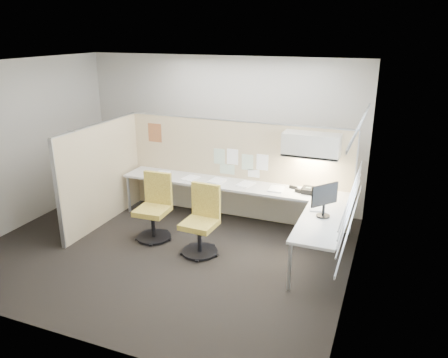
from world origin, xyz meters
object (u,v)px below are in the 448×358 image
at_px(monitor, 324,198).
at_px(phone, 308,190).
at_px(desk, 247,196).
at_px(chair_left, 155,209).
at_px(chair_right, 202,222).

height_order(monitor, phone, monitor).
xyz_separation_m(desk, monitor, (1.37, -0.69, 0.41)).
relative_size(chair_left, chair_right, 1.01).
bearing_deg(chair_right, monitor, 13.34).
bearing_deg(chair_left, desk, 30.39).
distance_m(desk, chair_left, 1.55).
distance_m(chair_left, monitor, 2.71).
bearing_deg(chair_right, desk, 72.34).
height_order(desk, chair_right, chair_right).
distance_m(monitor, phone, 0.96).
relative_size(monitor, phone, 2.27).
bearing_deg(phone, chair_left, -154.42).
distance_m(desk, phone, 1.01).
bearing_deg(desk, phone, 9.25).
bearing_deg(chair_right, phone, 43.50).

